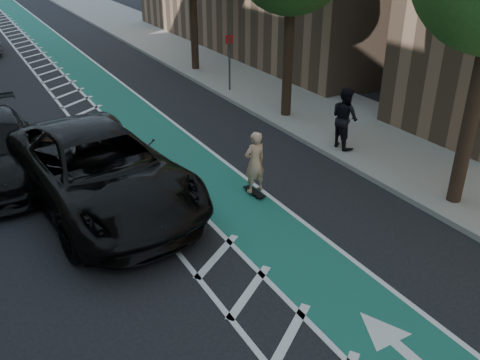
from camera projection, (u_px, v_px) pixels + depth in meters
ground at (180, 318)px, 9.42m from camera, size 120.00×120.00×0.00m
bike_lane at (145, 125)px, 18.52m from camera, size 2.00×90.00×0.01m
buffer_strip at (105, 133)px, 17.85m from camera, size 1.40×90.00×0.01m
sidewalk_right at (292, 97)px, 21.36m from camera, size 5.00×90.00×0.15m
curb_right at (242, 106)px, 20.27m from camera, size 0.12×90.00×0.16m
sign_post at (229, 62)px, 21.50m from camera, size 0.35×0.08×2.47m
skateboard at (254, 192)px, 13.70m from camera, size 0.26×0.80×0.11m
skateboarder at (255, 162)px, 13.31m from camera, size 0.64×0.44×1.71m
suv_near at (99, 170)px, 12.84m from camera, size 4.08×7.47×1.98m
pedestrian at (345, 118)px, 15.92m from camera, size 0.78×0.98×1.96m
barrel_b at (2, 140)px, 16.15m from camera, size 0.65×0.65×0.89m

